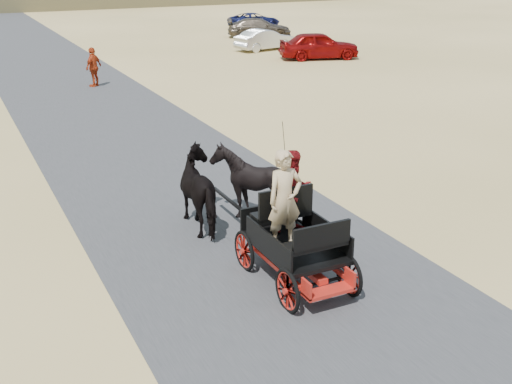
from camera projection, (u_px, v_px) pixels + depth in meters
name	position (u px, v px, depth m)	size (l,w,h in m)	color
ground	(315.00, 310.00, 10.86)	(140.00, 140.00, 0.00)	tan
road	(315.00, 310.00, 10.86)	(6.00, 140.00, 0.01)	#38383A
carriage	(295.00, 263.00, 11.73)	(1.30, 2.40, 0.72)	black
horse_left	(205.00, 191.00, 13.84)	(0.91, 2.01, 1.70)	black
horse_right	(250.00, 183.00, 14.30)	(1.37, 1.54, 1.70)	black
driver_man	(285.00, 200.00, 11.24)	(0.66, 0.43, 1.80)	tan
passenger_woman	(294.00, 191.00, 11.95)	(0.77, 0.60, 1.58)	#660C0F
pedestrian	(94.00, 67.00, 28.22)	(1.01, 0.42, 1.73)	#A93213
car_a	(319.00, 45.00, 35.42)	(1.76, 4.36, 1.49)	maroon
car_b	(265.00, 40.00, 38.62)	(1.31, 3.76, 1.24)	silver
car_c	(259.00, 28.00, 44.24)	(1.78, 4.37, 1.27)	brown
car_d	(254.00, 20.00, 49.59)	(1.87, 4.07, 1.13)	navy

